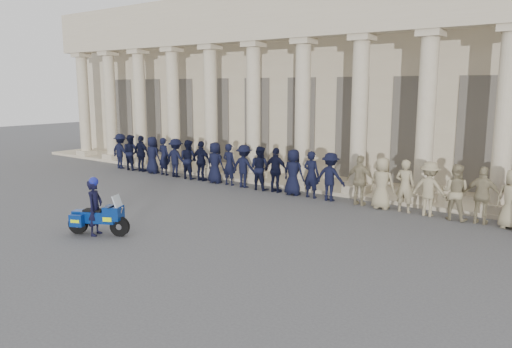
# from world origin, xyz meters

# --- Properties ---
(ground) EXTENTS (90.00, 90.00, 0.00)m
(ground) POSITION_xyz_m (0.00, 0.00, 0.00)
(ground) COLOR #4B4B4E
(ground) RESTS_ON ground
(building) EXTENTS (40.00, 12.50, 9.00)m
(building) POSITION_xyz_m (-0.00, 14.74, 4.52)
(building) COLOR #B9A98B
(building) RESTS_ON ground
(officer_rank) EXTENTS (22.56, 0.70, 1.86)m
(officer_rank) POSITION_xyz_m (-1.24, 6.69, 0.93)
(officer_rank) COLOR black
(officer_rank) RESTS_ON ground
(motorcycle) EXTENTS (1.78, 1.21, 1.24)m
(motorcycle) POSITION_xyz_m (-2.42, -1.43, 0.53)
(motorcycle) COLOR black
(motorcycle) RESTS_ON ground
(rider) EXTENTS (0.62, 0.72, 1.75)m
(rider) POSITION_xyz_m (-2.51, -1.48, 0.87)
(rider) COLOR black
(rider) RESTS_ON ground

